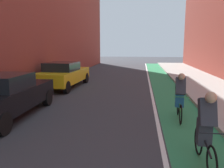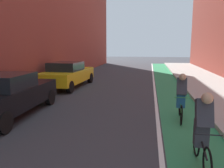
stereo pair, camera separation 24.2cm
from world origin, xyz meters
name	(u,v)px [view 2 (the right image)]	position (x,y,z in m)	size (l,w,h in m)	color
ground_plane	(112,92)	(0.00, 14.77, 0.00)	(82.60, 82.60, 0.00)	#38383D
bike_lane_paint	(169,87)	(3.19, 16.77, 0.00)	(1.60, 37.55, 0.00)	#2D8451
lane_divider_stripe	(154,87)	(2.29, 16.77, 0.00)	(0.12, 37.55, 0.00)	white
sidewalk_right	(213,87)	(5.72, 16.77, 0.07)	(3.46, 37.55, 0.14)	#A8A59E
parked_sedan_black	(8,94)	(-2.94, 9.96, 0.78)	(1.99, 4.43, 1.53)	black
parked_sedan_yellow_cab	(67,74)	(-2.94, 15.87, 0.79)	(2.11, 4.76, 1.53)	yellow
cyclist_mid	(203,130)	(3.06, 7.43, 0.81)	(0.48, 1.71, 1.61)	black
cyclist_trailing	(181,97)	(3.04, 10.50, 0.81)	(0.48, 1.69, 1.60)	black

